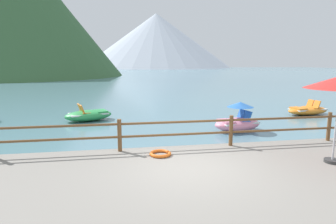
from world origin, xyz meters
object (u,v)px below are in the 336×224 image
(pedal_boat_2, at_px, (308,110))
(pedal_boat_4, at_px, (238,121))
(life_ring, at_px, (160,154))
(pedal_boat_3, at_px, (89,115))

(pedal_boat_2, distance_m, pedal_boat_4, 6.27)
(life_ring, relative_size, pedal_boat_4, 0.27)
(life_ring, distance_m, pedal_boat_2, 11.72)
(pedal_boat_2, xyz_separation_m, pedal_boat_3, (-12.15, 0.34, 0.04))
(pedal_boat_3, bearing_deg, pedal_boat_4, -26.65)
(pedal_boat_3, bearing_deg, pedal_boat_2, -1.62)
(life_ring, relative_size, pedal_boat_3, 0.23)
(pedal_boat_2, relative_size, pedal_boat_4, 1.18)
(pedal_boat_3, xyz_separation_m, pedal_boat_4, (6.63, -3.33, 0.14))
(pedal_boat_2, bearing_deg, pedal_boat_4, -151.58)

